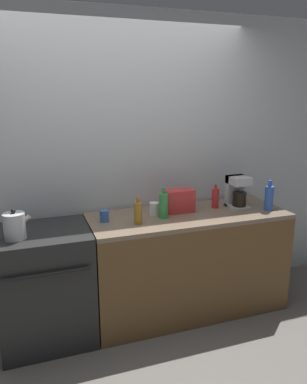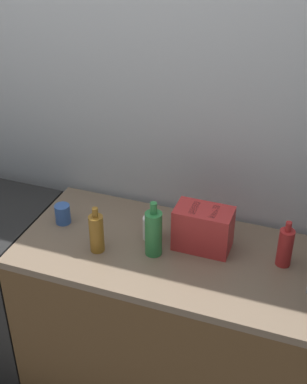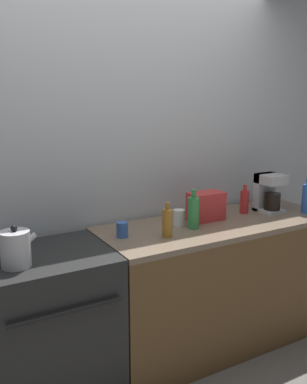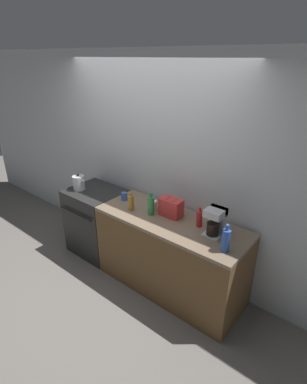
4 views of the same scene
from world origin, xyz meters
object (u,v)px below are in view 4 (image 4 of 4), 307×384
at_px(bottle_green, 151,205).
at_px(cup_blue, 124,196).
at_px(stove, 97,220).
at_px(coffee_maker, 215,221).
at_px(bottle_red, 199,218).
at_px(cup_white, 154,205).
at_px(toaster, 171,207).
at_px(bottle_amber, 131,203).
at_px(bottle_blue, 226,240).
at_px(kettle, 79,183).

xyz_separation_m(bottle_green, cup_blue, (-0.48, 0.07, -0.06)).
bearing_deg(stove, cup_blue, 6.38).
bearing_deg(coffee_maker, stove, -177.86).
xyz_separation_m(stove, cup_blue, (0.49, 0.06, 0.49)).
relative_size(stove, bottle_red, 4.22).
distance_m(cup_blue, cup_white, 0.44).
bearing_deg(stove, toaster, 4.81).
relative_size(toaster, bottle_amber, 1.13).
distance_m(bottle_green, bottle_blue, 0.96).
bearing_deg(bottle_amber, bottle_green, 14.98).
bearing_deg(cup_white, bottle_red, 1.78).
distance_m(coffee_maker, bottle_green, 0.75).
bearing_deg(bottle_red, coffee_maker, -10.80).
height_order(cup_blue, cup_white, cup_white).
relative_size(toaster, bottle_blue, 0.92).
relative_size(kettle, coffee_maker, 0.78).
bearing_deg(toaster, bottle_red, 0.73).
height_order(bottle_red, cup_white, bottle_red).
relative_size(toaster, coffee_maker, 0.88).
distance_m(coffee_maker, cup_blue, 1.23).
xyz_separation_m(kettle, bottle_green, (1.16, 0.08, 0.01)).
bearing_deg(cup_white, cup_blue, -176.19).
relative_size(toaster, cup_blue, 2.63).
distance_m(stove, cup_white, 1.06).
xyz_separation_m(toaster, coffee_maker, (0.56, -0.03, 0.05)).
distance_m(bottle_red, bottle_amber, 0.81).
height_order(coffee_maker, bottle_green, coffee_maker).
distance_m(coffee_maker, cup_white, 0.80).
bearing_deg(bottle_red, stove, -176.14).
bearing_deg(coffee_maker, kettle, -175.11).
xyz_separation_m(bottle_red, bottle_blue, (0.41, -0.22, 0.02)).
height_order(bottle_green, bottle_blue, bottle_blue).
distance_m(stove, bottle_blue, 2.01).
xyz_separation_m(toaster, bottle_red, (0.36, 0.00, -0.01)).
xyz_separation_m(kettle, bottle_red, (1.70, 0.20, -0.01)).
distance_m(coffee_maker, bottle_amber, 1.00).
height_order(bottle_blue, bottle_amber, bottle_blue).
bearing_deg(stove, bottle_amber, -6.32).
bearing_deg(cup_white, bottle_amber, -139.42).
relative_size(stove, kettle, 4.09).
bearing_deg(bottle_amber, coffee_maker, 8.42).
height_order(kettle, cup_blue, kettle).
bearing_deg(kettle, coffee_maker, 4.89).
bearing_deg(bottle_amber, cup_white, 40.58).
bearing_deg(coffee_maker, bottle_amber, -171.58).
distance_m(bottle_blue, cup_blue, 1.45).
relative_size(bottle_red, cup_blue, 2.27).
relative_size(bottle_red, cup_white, 1.98).
xyz_separation_m(coffee_maker, bottle_blue, (0.21, -0.19, -0.04)).
height_order(stove, bottle_blue, bottle_blue).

